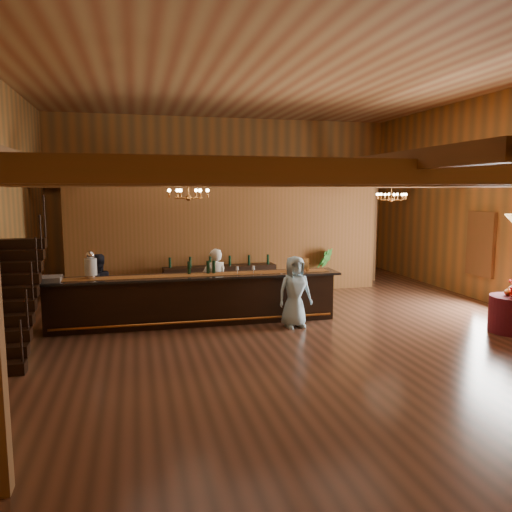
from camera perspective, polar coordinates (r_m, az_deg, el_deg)
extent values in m
plane|color=brown|center=(11.44, 2.73, -7.65)|extent=(14.00, 14.00, 0.00)
plane|color=#A67C46|center=(11.32, 2.92, 20.32)|extent=(14.00, 14.00, 0.00)
cube|color=#A7692D|center=(17.86, -3.58, 6.75)|extent=(12.00, 0.10, 5.50)
cube|color=brown|center=(5.97, 18.15, 9.11)|extent=(11.90, 0.20, 0.28)
cube|color=brown|center=(8.21, 8.85, 8.87)|extent=(11.90, 0.20, 0.28)
cube|color=brown|center=(10.56, 3.62, 8.63)|extent=(11.90, 0.20, 0.28)
cube|color=brown|center=(12.97, 0.31, 8.45)|extent=(11.90, 0.20, 0.28)
cube|color=brown|center=(15.41, -1.95, 8.30)|extent=(11.90, 0.20, 0.28)
cube|color=brown|center=(17.66, -3.48, 8.20)|extent=(11.90, 0.20, 0.28)
cube|color=brown|center=(10.68, -21.30, 8.88)|extent=(0.18, 13.90, 0.22)
cube|color=brown|center=(11.04, 2.85, 9.32)|extent=(0.18, 13.90, 0.22)
cube|color=brown|center=(13.05, 22.38, 8.49)|extent=(0.18, 13.90, 0.22)
cube|color=brown|center=(15.21, -18.77, 1.88)|extent=(0.20, 0.20, 3.20)
cube|color=brown|center=(16.96, 13.15, 2.63)|extent=(0.20, 0.20, 3.20)
cube|color=brown|center=(14.40, -3.06, 1.77)|extent=(9.00, 0.18, 3.10)
cube|color=white|center=(14.79, 24.32, 1.26)|extent=(0.12, 1.05, 1.75)
cube|color=black|center=(9.76, -27.19, -8.13)|extent=(1.00, 0.28, 0.20)
cube|color=black|center=(9.98, -26.89, -6.60)|extent=(1.00, 0.28, 0.20)
cube|color=black|center=(10.20, -26.60, -5.13)|extent=(1.00, 0.28, 0.20)
cube|color=black|center=(10.43, -26.32, -3.73)|extent=(1.00, 0.28, 0.20)
cube|color=black|center=(10.66, -26.06, -2.39)|extent=(1.00, 0.28, 0.20)
cube|color=black|center=(10.90, -25.81, -1.10)|extent=(1.00, 0.28, 0.20)
cube|color=black|center=(11.15, -25.57, 0.12)|extent=(1.00, 0.28, 0.20)
cube|color=black|center=(11.40, -25.34, 1.30)|extent=(1.00, 0.28, 0.20)
cube|color=black|center=(16.78, 0.74, -0.83)|extent=(1.20, 0.60, 1.10)
cube|color=#975A2A|center=(16.32, -9.52, -1.35)|extent=(1.00, 0.60, 1.00)
cube|color=black|center=(11.33, -6.98, -5.10)|extent=(6.35, 0.76, 1.06)
cube|color=black|center=(11.22, -7.02, -2.33)|extent=(6.66, 0.91, 0.05)
cube|color=#630F0F|center=(11.21, -7.03, -2.17)|extent=(6.24, 0.50, 0.01)
cylinder|color=#C2732E|center=(11.01, -6.69, -7.45)|extent=(6.13, 0.13, 0.05)
cylinder|color=silver|center=(11.26, -18.32, -2.29)|extent=(0.18, 0.18, 0.08)
cylinder|color=silver|center=(11.22, -18.37, -1.18)|extent=(0.26, 0.26, 0.36)
sphere|color=silver|center=(11.19, -18.42, 0.08)|extent=(0.18, 0.18, 0.18)
cube|color=gray|center=(11.26, -22.60, -2.43)|extent=(0.50, 0.50, 0.10)
cube|color=#975A2A|center=(11.61, 4.61, -1.09)|extent=(0.06, 0.06, 0.30)
cube|color=#975A2A|center=(11.70, 5.92, -1.03)|extent=(0.06, 0.06, 0.30)
cylinder|color=#975A2A|center=(11.65, 5.27, -0.91)|extent=(0.24, 0.24, 0.24)
cylinder|color=black|center=(11.30, -7.65, -1.36)|extent=(0.07, 0.07, 0.30)
cylinder|color=black|center=(11.35, -5.51, -1.30)|extent=(0.07, 0.07, 0.30)
cylinder|color=black|center=(11.37, -4.85, -1.27)|extent=(0.07, 0.07, 0.30)
cube|color=black|center=(14.06, -4.11, -2.92)|extent=(3.19, 0.68, 0.89)
cylinder|color=#56131F|center=(11.93, 27.13, -5.93)|extent=(0.90, 0.90, 0.78)
cylinder|color=#C2732E|center=(10.06, -7.73, 7.61)|extent=(0.02, 0.02, 0.36)
sphere|color=#C2732E|center=(10.06, -7.71, 6.58)|extent=(0.12, 0.12, 0.12)
torus|color=#C2732E|center=(10.06, -7.72, 7.15)|extent=(0.80, 0.80, 0.04)
cylinder|color=#C2732E|center=(14.24, 15.22, 7.15)|extent=(0.02, 0.02, 0.47)
sphere|color=#C2732E|center=(14.25, 15.19, 6.20)|extent=(0.12, 0.12, 0.12)
torus|color=#C2732E|center=(14.25, 15.20, 6.61)|extent=(0.80, 0.80, 0.04)
imported|color=white|center=(11.99, -4.69, -2.99)|extent=(0.62, 0.43, 1.62)
imported|color=black|center=(11.88, -17.67, -3.55)|extent=(0.96, 0.90, 1.57)
imported|color=#A3CEE1|center=(10.98, 4.45, -4.09)|extent=(0.82, 0.58, 1.57)
imported|color=#2D7526|center=(15.02, 7.55, -1.53)|extent=(0.79, 0.68, 1.29)
imported|color=#C2732E|center=(11.86, 26.90, -3.38)|extent=(0.15, 0.15, 0.29)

